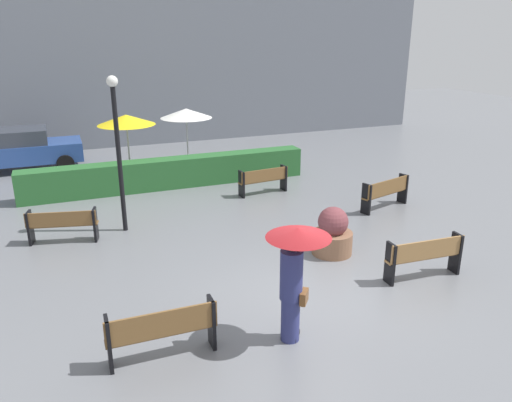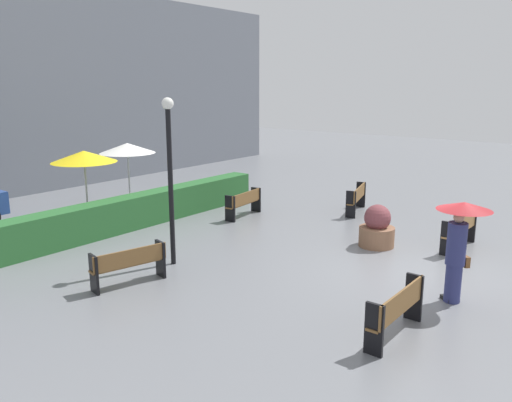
% 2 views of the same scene
% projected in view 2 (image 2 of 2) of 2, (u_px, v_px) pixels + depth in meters
% --- Properties ---
extents(ground_plane, '(60.00, 60.00, 0.00)m').
position_uv_depth(ground_plane, '(417.00, 276.00, 11.88)').
color(ground_plane, slate).
extents(bench_far_right, '(1.81, 0.79, 0.91)m').
position_uv_depth(bench_far_right, '(357.00, 197.00, 17.58)').
color(bench_far_right, brown).
rests_on(bench_far_right, ground).
extents(bench_far_left, '(1.71, 0.74, 0.84)m').
position_uv_depth(bench_far_left, '(129.00, 263.00, 11.23)').
color(bench_far_left, brown).
rests_on(bench_far_left, ground).
extents(bench_back_row, '(1.69, 0.53, 0.85)m').
position_uv_depth(bench_back_row, '(244.00, 202.00, 17.02)').
color(bench_back_row, brown).
rests_on(bench_back_row, ground).
extents(bench_near_right, '(1.78, 0.42, 0.91)m').
position_uv_depth(bench_near_right, '(460.00, 229.00, 13.70)').
color(bench_near_right, '#9E7242').
rests_on(bench_near_right, ground).
extents(bench_near_left, '(1.77, 0.34, 0.90)m').
position_uv_depth(bench_near_left, '(398.00, 308.00, 8.90)').
color(bench_near_left, brown).
rests_on(bench_near_left, ground).
extents(pedestrian_with_umbrella, '(1.07, 1.07, 2.07)m').
position_uv_depth(pedestrian_with_umbrella, '(459.00, 236.00, 10.18)').
color(pedestrian_with_umbrella, navy).
rests_on(pedestrian_with_umbrella, ground).
extents(planter_pot, '(0.95, 0.95, 1.15)m').
position_uv_depth(planter_pot, '(377.00, 229.00, 13.92)').
color(planter_pot, brown).
rests_on(planter_pot, ground).
extents(lamp_post, '(0.28, 0.28, 4.01)m').
position_uv_depth(lamp_post, '(170.00, 165.00, 12.13)').
color(lamp_post, black).
rests_on(lamp_post, ground).
extents(patio_umbrella_yellow, '(1.97, 1.97, 2.32)m').
position_uv_depth(patio_umbrella_yellow, '(84.00, 157.00, 15.70)').
color(patio_umbrella_yellow, silver).
rests_on(patio_umbrella_yellow, ground).
extents(patio_umbrella_white, '(1.93, 1.93, 2.29)m').
position_uv_depth(patio_umbrella_white, '(127.00, 148.00, 18.01)').
color(patio_umbrella_white, silver).
rests_on(patio_umbrella_white, ground).
extents(hedge_strip, '(9.50, 0.70, 0.99)m').
position_uv_depth(hedge_strip, '(145.00, 209.00, 16.09)').
color(hedge_strip, '#28602D').
rests_on(hedge_strip, ground).
extents(building_facade, '(28.00, 1.20, 8.19)m').
position_uv_depth(building_facade, '(33.00, 89.00, 20.56)').
color(building_facade, slate).
rests_on(building_facade, ground).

